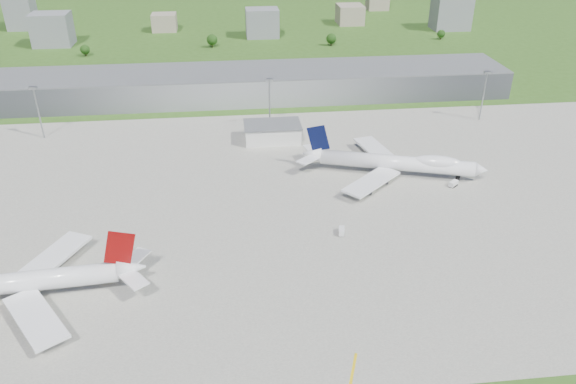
{
  "coord_description": "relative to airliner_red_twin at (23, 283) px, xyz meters",
  "views": [
    {
      "loc": [
        -9.96,
        -147.81,
        107.98
      ],
      "look_at": [
        9.9,
        31.47,
        9.0
      ],
      "focal_mm": 35.0,
      "sensor_mm": 36.0,
      "label": 1
    }
  ],
  "objects": [
    {
      "name": "ground",
      "position": [
        72.93,
        158.51,
        -5.38
      ],
      "size": [
        1400.0,
        1400.0,
        0.0
      ],
      "primitive_type": "plane",
      "color": "#31541A",
      "rests_on": "ground"
    },
    {
      "name": "apron",
      "position": [
        82.93,
        48.51,
        -5.34
      ],
      "size": [
        360.0,
        190.0,
        0.08
      ],
      "primitive_type": "cube",
      "color": "gray",
      "rests_on": "ground"
    },
    {
      "name": "terminal",
      "position": [
        72.93,
        173.51,
        2.12
      ],
      "size": [
        300.0,
        42.0,
        15.0
      ],
      "primitive_type": "cube",
      "color": "gray",
      "rests_on": "ground"
    },
    {
      "name": "ops_building",
      "position": [
        82.93,
        108.51,
        -1.38
      ],
      "size": [
        26.0,
        16.0,
        8.0
      ],
      "primitive_type": "cube",
      "color": "silver",
      "rests_on": "ground"
    },
    {
      "name": "mast_west",
      "position": [
        -27.07,
        123.51,
        12.33
      ],
      "size": [
        3.5,
        2.0,
        25.9
      ],
      "color": "gray",
      "rests_on": "ground"
    },
    {
      "name": "mast_center",
      "position": [
        82.93,
        123.51,
        12.33
      ],
      "size": [
        3.5,
        2.0,
        25.9
      ],
      "color": "gray",
      "rests_on": "ground"
    },
    {
      "name": "mast_east",
      "position": [
        192.93,
        123.51,
        12.33
      ],
      "size": [
        3.5,
        2.0,
        25.9
      ],
      "color": "gray",
      "rests_on": "ground"
    },
    {
      "name": "airliner_red_twin",
      "position": [
        0.0,
        0.0,
        0.0
      ],
      "size": [
        73.6,
        57.21,
        20.19
      ],
      "rotation": [
        0.0,
        0.0,
        3.22
      ],
      "color": "white",
      "rests_on": "ground"
    },
    {
      "name": "airliner_blue_quad",
      "position": [
        131.47,
        66.4,
        0.21
      ],
      "size": [
        75.09,
        57.58,
        20.11
      ],
      "rotation": [
        0.0,
        0.0,
        -0.31
      ],
      "color": "white",
      "rests_on": "ground"
    },
    {
      "name": "tug_yellow",
      "position": [
        23.35,
        5.88,
        -4.42
      ],
      "size": [
        4.23,
        4.0,
        1.84
      ],
      "rotation": [
        0.0,
        0.0,
        0.68
      ],
      "color": "orange",
      "rests_on": "ground"
    },
    {
      "name": "van_white_near",
      "position": [
        99.94,
        23.43,
        -4.21
      ],
      "size": [
        2.77,
        4.71,
        2.29
      ],
      "rotation": [
        0.0,
        0.0,
        1.37
      ],
      "color": "silver",
      "rests_on": "ground"
    },
    {
      "name": "van_white_far",
      "position": [
        152.15,
        53.59,
        -4.21
      ],
      "size": [
        4.65,
        4.36,
        2.29
      ],
      "rotation": [
        0.0,
        0.0,
        0.7
      ],
      "color": "silver",
      "rests_on": "ground"
    },
    {
      "name": "bldg_w",
      "position": [
        -67.07,
        308.51,
        6.62
      ],
      "size": [
        28.0,
        22.0,
        24.0
      ],
      "primitive_type": "cube",
      "color": "slate",
      "rests_on": "ground"
    },
    {
      "name": "bldg_cw",
      "position": [
        12.93,
        348.51,
        1.62
      ],
      "size": [
        20.0,
        18.0,
        14.0
      ],
      "primitive_type": "cube",
      "color": "gray",
      "rests_on": "ground"
    },
    {
      "name": "bldg_c",
      "position": [
        92.93,
        318.51,
        5.62
      ],
      "size": [
        26.0,
        20.0,
        22.0
      ],
      "primitive_type": "cube",
      "color": "slate",
      "rests_on": "ground"
    },
    {
      "name": "bldg_ce",
      "position": [
        172.93,
        358.51,
        2.62
      ],
      "size": [
        22.0,
        24.0,
        16.0
      ],
      "primitive_type": "cube",
      "color": "gray",
      "rests_on": "ground"
    },
    {
      "name": "bldg_e",
      "position": [
        252.93,
        328.51,
        8.62
      ],
      "size": [
        30.0,
        22.0,
        28.0
      ],
      "primitive_type": "cube",
      "color": "slate",
      "rests_on": "ground"
    },
    {
      "name": "bldg_tall_w",
      "position": [
        -107.07,
        368.51,
        16.62
      ],
      "size": [
        22.0,
        20.0,
        44.0
      ],
      "primitive_type": "cube",
      "color": "slate",
      "rests_on": "ground"
    },
    {
      "name": "tree_w",
      "position": [
        -37.07,
        273.51,
        -0.52
      ],
      "size": [
        6.75,
        6.75,
        8.25
      ],
      "color": "#382314",
      "rests_on": "ground"
    },
    {
      "name": "tree_c",
      "position": [
        52.93,
        288.51,
        0.46
      ],
      "size": [
        8.1,
        8.1,
        9.9
      ],
      "color": "#382314",
      "rests_on": "ground"
    },
    {
      "name": "tree_e",
      "position": [
        142.93,
        283.51,
        0.13
      ],
      "size": [
        7.65,
        7.65,
        9.35
      ],
      "color": "#382314",
      "rests_on": "ground"
    },
    {
      "name": "tree_far_e",
      "position": [
        232.93,
        293.51,
        -0.84
      ],
      "size": [
        6.3,
        6.3,
        7.7
      ],
      "color": "#382314",
      "rests_on": "ground"
    }
  ]
}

